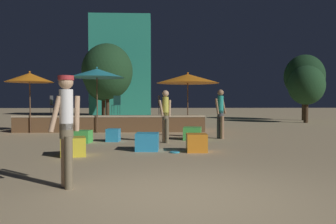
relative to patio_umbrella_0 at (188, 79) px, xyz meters
The scene contains 23 objects.
ground_plane 10.44m from the patio_umbrella_0, 95.90° to the right, with size 120.00×120.00×0.00m, color tan.
wooden_deck 4.17m from the patio_umbrella_0, 165.74° to the left, with size 8.55×2.26×0.76m.
patio_umbrella_0 is the anchor object (origin of this frame).
patio_umbrella_1 4.04m from the patio_umbrella_0, behind, with size 2.40×2.40×2.90m.
patio_umbrella_2 6.95m from the patio_umbrella_0, behind, with size 2.04×2.04×2.70m.
cube_seat_0 6.19m from the patio_umbrella_0, 107.21° to the right, with size 0.67×0.67×0.49m.
cube_seat_1 5.85m from the patio_umbrella_0, 135.77° to the right, with size 0.55×0.55×0.42m.
cube_seat_2 3.73m from the patio_umbrella_0, 92.57° to the right, with size 0.73×0.73×0.45m.
cube_seat_3 5.01m from the patio_umbrella_0, 130.75° to the right, with size 0.48×0.48×0.44m.
cube_seat_4 7.63m from the patio_umbrella_0, 119.42° to the right, with size 0.74×0.74×0.48m.
cube_seat_5 6.23m from the patio_umbrella_0, 93.40° to the right, with size 0.56×0.56×0.50m.
person_0 10.02m from the patio_umbrella_0, 107.14° to the right, with size 0.47×0.35×1.82m.
person_1 4.26m from the patio_umbrella_0, 106.56° to the right, with size 0.46×0.33×1.76m.
person_2 3.22m from the patio_umbrella_0, 71.02° to the right, with size 0.51×0.39×1.83m.
bistro_chair_0 6.49m from the patio_umbrella_0, behind, with size 0.40×0.40×0.90m.
bistro_chair_1 3.65m from the patio_umbrella_0, 163.40° to the left, with size 0.42×0.43×0.90m.
bistro_chair_2 1.83m from the patio_umbrella_0, 146.68° to the left, with size 0.42×0.42×0.90m.
frisbee_disc 6.52m from the patio_umbrella_0, 99.11° to the right, with size 0.26×0.26×0.03m.
background_tree_0 10.85m from the patio_umbrella_0, 117.50° to the left, with size 3.73×3.73×5.62m.
background_tree_1 12.51m from the patio_umbrella_0, 42.09° to the left, with size 2.82×2.82×4.72m.
background_tree_2 11.50m from the patio_umbrella_0, 117.86° to the left, with size 2.77×2.77×4.46m.
background_tree_3 10.03m from the patio_umbrella_0, 35.15° to the left, with size 2.28×2.28×3.66m.
distant_building 15.52m from the patio_umbrella_0, 106.68° to the left, with size 5.17×3.80×8.73m.
Camera 1 is at (-0.47, -4.69, 1.41)m, focal length 35.00 mm.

